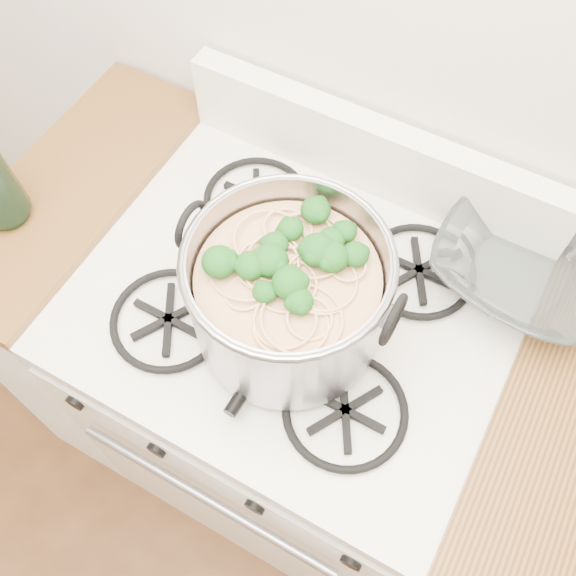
# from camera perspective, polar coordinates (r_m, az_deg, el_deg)

# --- Properties ---
(gas_range) EXTENTS (0.76, 0.66, 0.92)m
(gas_range) POSITION_cam_1_polar(r_m,az_deg,el_deg) (1.56, 0.48, -9.28)
(gas_range) COLOR white
(gas_range) RESTS_ON ground
(counter_left) EXTENTS (0.25, 0.65, 0.92)m
(counter_left) POSITION_cam_1_polar(r_m,az_deg,el_deg) (1.70, -14.58, -0.89)
(counter_left) COLOR silver
(counter_left) RESTS_ON ground
(stock_pot) EXTENTS (0.35, 0.32, 0.22)m
(stock_pot) POSITION_cam_1_polar(r_m,az_deg,el_deg) (1.00, 0.00, -0.67)
(stock_pot) COLOR #9898A0
(stock_pot) RESTS_ON gas_range
(spatula) EXTENTS (0.30, 0.31, 0.02)m
(spatula) POSITION_cam_1_polar(r_m,az_deg,el_deg) (1.11, 1.80, -0.24)
(spatula) COLOR black
(spatula) RESTS_ON gas_range
(glass_bowl) EXTENTS (0.14, 0.14, 0.03)m
(glass_bowl) POSITION_cam_1_polar(r_m,az_deg,el_deg) (1.20, 20.07, 1.63)
(glass_bowl) COLOR white
(glass_bowl) RESTS_ON gas_range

